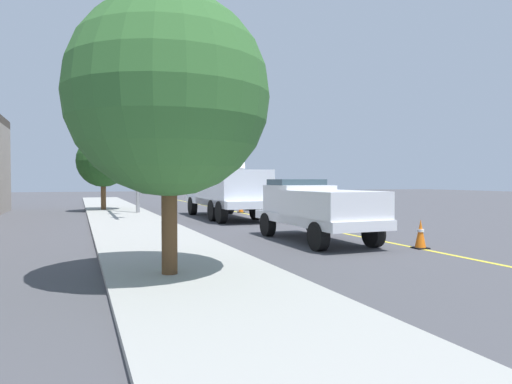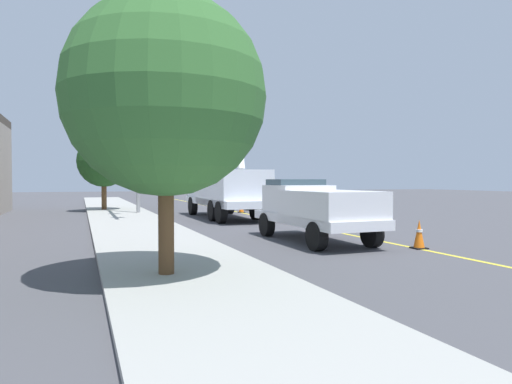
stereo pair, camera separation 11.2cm
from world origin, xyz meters
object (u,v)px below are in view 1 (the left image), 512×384
utility_bucket_truck (225,188)px  passing_minivan (250,195)px  traffic_cone_leading (420,234)px  traffic_cone_mid_front (241,207)px  traffic_signal_mast (142,109)px  service_pickup_truck (316,208)px

utility_bucket_truck → passing_minivan: 8.27m
traffic_cone_leading → traffic_cone_mid_front: bearing=2.6°
traffic_cone_mid_front → traffic_signal_mast: bearing=104.0°
utility_bucket_truck → traffic_cone_mid_front: bearing=-29.6°
traffic_cone_leading → service_pickup_truck: bearing=42.2°
passing_minivan → traffic_signal_mast: bearing=123.9°
service_pickup_truck → passing_minivan: size_ratio=1.17×
traffic_cone_leading → traffic_cone_mid_front: (15.84, 0.72, -0.05)m
passing_minivan → traffic_cone_mid_front: passing_minivan is taller
passing_minivan → traffic_cone_mid_front: size_ratio=6.37×
utility_bucket_truck → service_pickup_truck: size_ratio=1.46×
traffic_cone_leading → traffic_cone_mid_front: traffic_cone_leading is taller
traffic_cone_mid_front → utility_bucket_truck: bearing=150.4°
service_pickup_truck → traffic_cone_mid_front: size_ratio=7.43×
passing_minivan → traffic_cone_leading: passing_minivan is taller
passing_minivan → traffic_cone_leading: 19.73m
traffic_cone_mid_front → traffic_signal_mast: (-1.52, 6.11, 5.55)m
traffic_cone_mid_front → passing_minivan: bearing=-26.1°
service_pickup_truck → traffic_cone_mid_front: (13.41, -1.49, -0.74)m
service_pickup_truck → passing_minivan: bearing=-11.1°
utility_bucket_truck → traffic_signal_mast: 6.29m
utility_bucket_truck → traffic_cone_mid_front: (3.46, -1.96, -1.24)m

